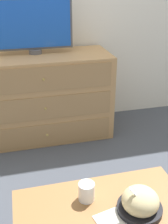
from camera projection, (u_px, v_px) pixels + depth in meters
The scene contains 8 objects.
ground_plane at pixel (35, 121), 3.24m from camera, with size 12.00×12.00×0.00m, color #474C56.
wall_back at pixel (24, 0), 2.68m from camera, with size 12.00×0.05×2.60m.
dresser at pixel (42, 97), 2.80m from camera, with size 1.35×0.57×0.84m.
tv at pixel (33, 25), 2.56m from camera, with size 0.72×0.12×0.50m.
coffee_table at pixel (103, 217), 1.47m from camera, with size 0.90×0.47×0.45m.
takeout_bowl at pixel (140, 203), 1.39m from camera, with size 0.23×0.23×0.17m.
drink_cup at pixel (87, 192), 1.47m from camera, with size 0.09×0.09×0.10m.
napkin at pixel (115, 222), 1.35m from camera, with size 0.19×0.19×0.00m.
Camera 1 is at (-0.14, -2.91, 1.52)m, focal length 45.00 mm.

